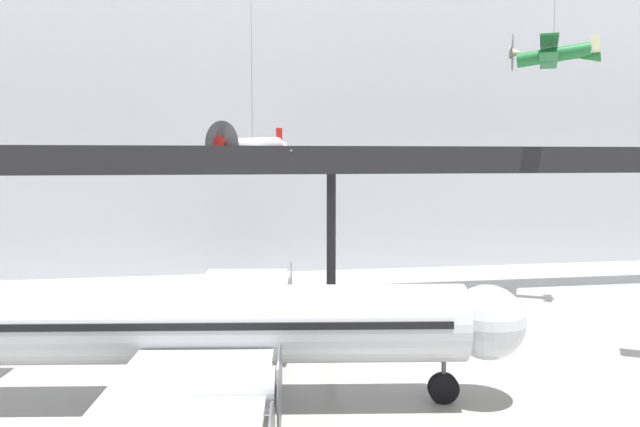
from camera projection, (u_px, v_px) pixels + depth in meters
name	position (u px, v px, depth m)	size (l,w,h in m)	color
hangar_back_wall	(309.00, 122.00, 57.14)	(140.00, 3.00, 27.16)	silver
mezzanine_walkway	(334.00, 170.00, 45.92)	(110.00, 3.20, 11.14)	black
airliner_silver_main	(191.00, 326.00, 25.73)	(28.24, 32.33, 9.58)	#B7BABF
suspended_plane_green_biplane	(553.00, 54.00, 42.22)	(6.08, 6.78, 5.82)	#1E6B33
suspended_plane_silver_racer	(252.00, 146.00, 47.02)	(7.68, 7.66, 12.12)	silver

